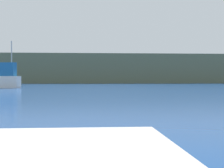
# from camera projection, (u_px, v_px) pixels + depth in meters

# --- Properties ---
(hillside_backdrop) EXTENTS (140.00, 10.33, 6.38)m
(hillside_backdrop) POSITION_uv_depth(u_px,v_px,m) (80.00, 69.00, 77.85)
(hillside_backdrop) COLOR #5B664C
(hillside_backdrop) RESTS_ON ground
(fishing_boat_white) EXTENTS (4.96, 2.45, 5.85)m
(fishing_boat_white) POSITION_uv_depth(u_px,v_px,m) (3.00, 79.00, 43.40)
(fishing_boat_white) COLOR white
(fishing_boat_white) RESTS_ON ground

